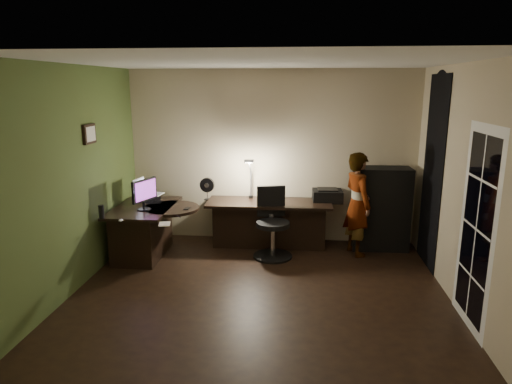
# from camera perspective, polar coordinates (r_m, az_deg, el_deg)

# --- Properties ---
(floor) EXTENTS (4.50, 4.00, 0.01)m
(floor) POSITION_cam_1_polar(r_m,az_deg,el_deg) (5.69, 0.45, -12.40)
(floor) COLOR black
(floor) RESTS_ON ground
(ceiling) EXTENTS (4.50, 4.00, 0.01)m
(ceiling) POSITION_cam_1_polar(r_m,az_deg,el_deg) (5.13, 0.51, 16.00)
(ceiling) COLOR silver
(ceiling) RESTS_ON floor
(wall_back) EXTENTS (4.50, 0.01, 2.70)m
(wall_back) POSITION_cam_1_polar(r_m,az_deg,el_deg) (7.21, 1.95, 4.42)
(wall_back) COLOR #BBAA8A
(wall_back) RESTS_ON floor
(wall_front) EXTENTS (4.50, 0.01, 2.70)m
(wall_front) POSITION_cam_1_polar(r_m,az_deg,el_deg) (3.33, -2.73, -6.25)
(wall_front) COLOR #BBAA8A
(wall_front) RESTS_ON floor
(wall_left) EXTENTS (0.01, 4.00, 2.70)m
(wall_left) POSITION_cam_1_polar(r_m,az_deg,el_deg) (5.89, -21.92, 1.45)
(wall_left) COLOR #BBAA8A
(wall_left) RESTS_ON floor
(wall_right) EXTENTS (0.01, 4.00, 2.70)m
(wall_right) POSITION_cam_1_polar(r_m,az_deg,el_deg) (5.52, 24.47, 0.46)
(wall_right) COLOR #BBAA8A
(wall_right) RESTS_ON floor
(green_wall_overlay) EXTENTS (0.00, 4.00, 2.70)m
(green_wall_overlay) POSITION_cam_1_polar(r_m,az_deg,el_deg) (5.89, -21.79, 1.45)
(green_wall_overlay) COLOR #465A28
(green_wall_overlay) RESTS_ON floor
(arched_doorway) EXTENTS (0.01, 0.90, 2.60)m
(arched_doorway) POSITION_cam_1_polar(r_m,az_deg,el_deg) (6.60, 21.21, 2.25)
(arched_doorway) COLOR black
(arched_doorway) RESTS_ON floor
(french_door) EXTENTS (0.02, 0.92, 2.10)m
(french_door) POSITION_cam_1_polar(r_m,az_deg,el_deg) (5.09, 25.87, -4.20)
(french_door) COLOR white
(french_door) RESTS_ON floor
(framed_picture) EXTENTS (0.04, 0.30, 0.25)m
(framed_picture) POSITION_cam_1_polar(r_m,az_deg,el_deg) (6.20, -20.13, 6.83)
(framed_picture) COLOR black
(framed_picture) RESTS_ON wall_left
(desk_left) EXTENTS (0.81, 1.31, 0.75)m
(desk_left) POSITION_cam_1_polar(r_m,az_deg,el_deg) (6.87, -13.65, -4.79)
(desk_left) COLOR black
(desk_left) RESTS_ON floor
(desk_right) EXTENTS (1.91, 0.70, 0.71)m
(desk_right) POSITION_cam_1_polar(r_m,az_deg,el_deg) (7.07, 1.63, -4.03)
(desk_right) COLOR black
(desk_right) RESTS_ON floor
(cabinet) EXTENTS (0.85, 0.45, 1.26)m
(cabinet) POSITION_cam_1_polar(r_m,az_deg,el_deg) (7.16, 15.31, -2.01)
(cabinet) COLOR black
(cabinet) RESTS_ON floor
(laptop_stand) EXTENTS (0.33, 0.31, 0.11)m
(laptop_stand) POSITION_cam_1_polar(r_m,az_deg,el_deg) (6.97, -12.95, -0.79)
(laptop_stand) COLOR silver
(laptop_stand) RESTS_ON desk_left
(laptop) EXTENTS (0.39, 0.37, 0.24)m
(laptop) POSITION_cam_1_polar(r_m,az_deg,el_deg) (6.93, -13.03, 0.66)
(laptop) COLOR silver
(laptop) RESTS_ON laptop_stand
(monitor) EXTENTS (0.26, 0.48, 0.32)m
(monitor) POSITION_cam_1_polar(r_m,az_deg,el_deg) (6.54, -13.89, -0.83)
(monitor) COLOR black
(monitor) RESTS_ON desk_left
(mouse) EXTENTS (0.07, 0.09, 0.03)m
(mouse) POSITION_cam_1_polar(r_m,az_deg,el_deg) (6.10, -16.55, -3.41)
(mouse) COLOR silver
(mouse) RESTS_ON desk_left
(phone) EXTENTS (0.07, 0.14, 0.01)m
(phone) POSITION_cam_1_polar(r_m,az_deg,el_deg) (6.52, -8.62, -2.04)
(phone) COLOR black
(phone) RESTS_ON desk_left
(pen) EXTENTS (0.09, 0.11, 0.01)m
(pen) POSITION_cam_1_polar(r_m,az_deg,el_deg) (6.15, -9.68, -3.01)
(pen) COLOR black
(pen) RESTS_ON desk_left
(speaker) EXTENTS (0.09, 0.09, 0.18)m
(speaker) POSITION_cam_1_polar(r_m,az_deg,el_deg) (6.29, -18.76, -2.36)
(speaker) COLOR black
(speaker) RESTS_ON desk_left
(notepad) EXTENTS (0.18, 0.22, 0.01)m
(notepad) POSITION_cam_1_polar(r_m,az_deg,el_deg) (5.84, -11.37, -3.95)
(notepad) COLOR silver
(notepad) RESTS_ON desk_left
(desk_fan) EXTENTS (0.24, 0.15, 0.35)m
(desk_fan) POSITION_cam_1_polar(r_m,az_deg,el_deg) (7.17, -6.10, 0.41)
(desk_fan) COLOR black
(desk_fan) RESTS_ON desk_right
(headphones) EXTENTS (0.18, 0.11, 0.08)m
(headphones) POSITION_cam_1_polar(r_m,az_deg,el_deg) (7.17, 1.80, -0.65)
(headphones) COLOR #1F5D8B
(headphones) RESTS_ON desk_right
(printer) EXTENTS (0.47, 0.37, 0.20)m
(printer) POSITION_cam_1_polar(r_m,az_deg,el_deg) (7.12, 8.92, -0.40)
(printer) COLOR black
(printer) RESTS_ON desk_right
(desk_lamp) EXTENTS (0.28, 0.37, 0.72)m
(desk_lamp) POSITION_cam_1_polar(r_m,az_deg,el_deg) (7.12, -0.64, 1.89)
(desk_lamp) COLOR black
(desk_lamp) RESTS_ON desk_right
(office_chair) EXTENTS (0.67, 0.67, 1.02)m
(office_chair) POSITION_cam_1_polar(r_m,az_deg,el_deg) (6.58, 2.13, -4.00)
(office_chair) COLOR black
(office_chair) RESTS_ON floor
(person) EXTENTS (0.55, 0.64, 1.52)m
(person) POSITION_cam_1_polar(r_m,az_deg,el_deg) (6.81, 12.56, -1.48)
(person) COLOR #D8A88C
(person) RESTS_ON floor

